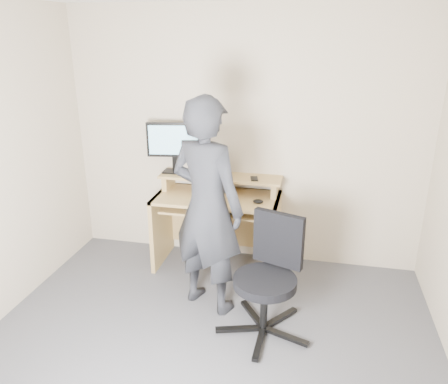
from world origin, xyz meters
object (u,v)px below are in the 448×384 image
at_px(desk, 219,213).
at_px(person, 207,207).
at_px(office_chair, 269,272).
at_px(monitor, 174,143).

height_order(desk, person, person).
bearing_deg(office_chair, person, 177.10).
bearing_deg(monitor, desk, -19.19).
height_order(desk, office_chair, office_chair).
height_order(desk, monitor, monitor).
bearing_deg(desk, person, -84.47).
relative_size(office_chair, person, 0.51).
bearing_deg(person, office_chair, 179.61).
height_order(office_chair, person, person).
distance_m(office_chair, person, 0.72).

